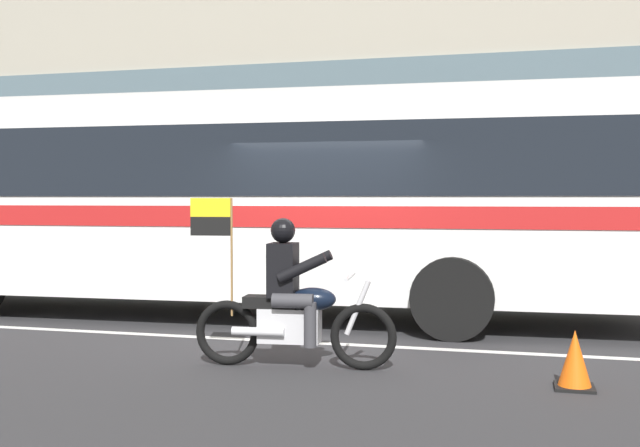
# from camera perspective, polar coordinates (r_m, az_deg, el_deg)

# --- Properties ---
(ground_plane) EXTENTS (60.00, 60.00, 0.00)m
(ground_plane) POSITION_cam_1_polar(r_m,az_deg,el_deg) (9.83, 0.40, -8.44)
(ground_plane) COLOR #2B2B2D
(sidewalk_curb) EXTENTS (28.00, 3.80, 0.15)m
(sidewalk_curb) POSITION_cam_1_polar(r_m,az_deg,el_deg) (14.76, 5.29, -4.65)
(sidewalk_curb) COLOR #A39E93
(sidewalk_curb) RESTS_ON ground_plane
(lane_center_stripe) EXTENTS (26.60, 0.14, 0.01)m
(lane_center_stripe) POSITION_cam_1_polar(r_m,az_deg,el_deg) (9.26, -0.53, -9.07)
(lane_center_stripe) COLOR silver
(lane_center_stripe) RESTS_ON ground_plane
(office_building_facade) EXTENTS (28.00, 0.89, 11.82)m
(office_building_facade) POSITION_cam_1_polar(r_m,az_deg,el_deg) (17.42, 6.62, 15.71)
(office_building_facade) COLOR gray
(office_building_facade) RESTS_ON ground_plane
(transit_bus) EXTENTS (12.18, 3.06, 3.22)m
(transit_bus) POSITION_cam_1_polar(r_m,az_deg,el_deg) (11.32, -6.45, 2.51)
(transit_bus) COLOR white
(transit_bus) RESTS_ON ground_plane
(motorcycle_with_rider) EXTENTS (2.19, 0.65, 1.78)m
(motorcycle_with_rider) POSITION_cam_1_polar(r_m,az_deg,el_deg) (7.86, -2.16, -6.15)
(motorcycle_with_rider) COLOR black
(motorcycle_with_rider) RESTS_ON ground_plane
(fire_hydrant) EXTENTS (0.22, 0.30, 0.75)m
(fire_hydrant) POSITION_cam_1_polar(r_m,az_deg,el_deg) (13.31, 10.65, -3.48)
(fire_hydrant) COLOR #4C8C3F
(fire_hydrant) RESTS_ON sidewalk_curb
(traffic_cone) EXTENTS (0.36, 0.36, 0.55)m
(traffic_cone) POSITION_cam_1_polar(r_m,az_deg,el_deg) (7.45, 18.83, -9.90)
(traffic_cone) COLOR #EA590F
(traffic_cone) RESTS_ON ground_plane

